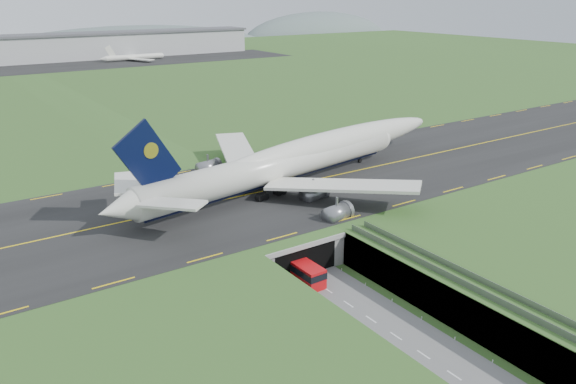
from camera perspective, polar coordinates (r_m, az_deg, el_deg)
ground at (r=88.08m, az=4.89°, el=-10.57°), size 900.00×900.00×0.00m
airfield_deck at (r=86.62m, az=4.95°, el=-8.85°), size 800.00×800.00×6.00m
trench_road at (r=83.21m, az=8.20°, el=-12.59°), size 12.00×75.00×0.20m
taxiway at (r=110.57m, az=-5.75°, el=-0.65°), size 800.00×44.00×0.18m
tunnel_portal at (r=98.58m, az=-1.15°, el=-4.87°), size 17.00×22.30×6.00m
guideway at (r=81.40m, az=19.84°, el=-10.18°), size 3.00×53.00×7.05m
jumbo_jet at (r=118.47m, az=1.31°, el=3.46°), size 90.49×58.33×19.57m
shuttle_tram at (r=90.98m, az=1.58°, el=-8.12°), size 3.32×8.40×3.39m
cargo_terminal at (r=362.68m, az=-26.95°, el=12.75°), size 320.00×67.00×15.60m
distant_hills at (r=503.94m, az=-21.46°, el=12.78°), size 700.00×91.00×60.00m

